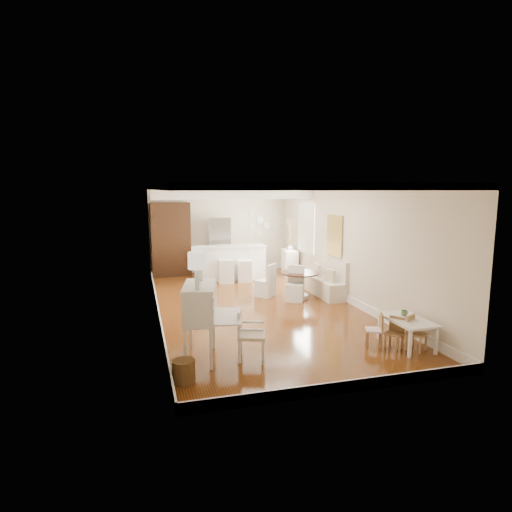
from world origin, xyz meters
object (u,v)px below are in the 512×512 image
sideboard (290,263)px  bar_stool_left (226,264)px  secretary_bureau (200,322)px  gustavian_armchair (252,334)px  breakfast_counter (231,263)px  kids_chair_c (417,333)px  kids_chair_a (394,333)px  dining_table (300,285)px  slip_chair_near (295,284)px  slip_chair_far (265,280)px  kids_table (407,333)px  wicker_basket (184,371)px  bar_stool_right (244,265)px  pantry_cabinet (171,239)px  kids_chair_b (374,329)px  fridge (230,245)px

sideboard → bar_stool_left: bearing=-158.9°
secretary_bureau → gustavian_armchair: bearing=-3.0°
breakfast_counter → bar_stool_left: bar_stool_left is taller
kids_chair_c → breakfast_counter: 6.75m
kids_chair_a → dining_table: (-0.28, 3.69, 0.05)m
slip_chair_near → slip_chair_far: (-0.58, 0.61, -0.01)m
sideboard → kids_table: bearing=-83.5°
bar_stool_left → sideboard: size_ratio=1.26×
wicker_basket → breakfast_counter: (2.15, 6.67, 0.35)m
secretary_bureau → sideboard: size_ratio=1.43×
dining_table → bar_stool_left: (-1.43, 2.23, 0.21)m
kids_chair_a → bar_stool_left: 6.16m
gustavian_armchair → kids_chair_c: 2.83m
bar_stool_right → kids_chair_c: bearing=-67.4°
secretary_bureau → slip_chair_far: size_ratio=1.46×
kids_table → dining_table: bearing=98.6°
kids_table → breakfast_counter: (-1.73, 6.31, 0.26)m
wicker_basket → bar_stool_left: bar_stool_left is taller
dining_table → kids_chair_a: bearing=-85.7°
kids_chair_c → pantry_cabinet: pantry_cabinet is taller
slip_chair_near → bar_stool_right: 2.54m
pantry_cabinet → sideboard: bearing=-15.6°
slip_chair_near → gustavian_armchair: bearing=-92.8°
kids_chair_b → dining_table: (-0.04, 3.46, 0.03)m
kids_chair_b → pantry_cabinet: 7.81m
bar_stool_left → sideboard: bar_stool_left is taller
wicker_basket → dining_table: size_ratio=0.34×
secretary_bureau → pantry_cabinet: bearing=101.5°
breakfast_counter → kids_chair_a: bearing=-77.0°
dining_table → pantry_cabinet: (-2.88, 3.73, 0.82)m
slip_chair_far → breakfast_counter: bearing=-123.2°
breakfast_counter → pantry_cabinet: size_ratio=0.89×
gustavian_armchair → sideboard: size_ratio=0.96×
dining_table → fridge: bearing=104.8°
breakfast_counter → bar_stool_left: size_ratio=1.90×
slip_chair_far → sideboard: bearing=-165.4°
slip_chair_near → pantry_cabinet: (-2.66, 3.98, 0.72)m
secretary_bureau → slip_chair_near: bearing=59.6°
wicker_basket → kids_table: 3.90m
bar_stool_right → fridge: bearing=102.3°
slip_chair_near → slip_chair_far: size_ratio=1.02×
kids_chair_b → bar_stool_left: 5.88m
breakfast_counter → fridge: size_ratio=1.14×
slip_chair_near → kids_chair_b: bearing=-56.8°
gustavian_armchair → kids_chair_a: gustavian_armchair is taller
gustavian_armchair → wicker_basket: (-1.15, -0.57, -0.25)m
kids_chair_c → secretary_bureau: bearing=139.9°
gustavian_armchair → wicker_basket: 1.30m
kids_chair_a → sideboard: bearing=141.6°
kids_chair_b → slip_chair_near: slip_chair_near is taller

